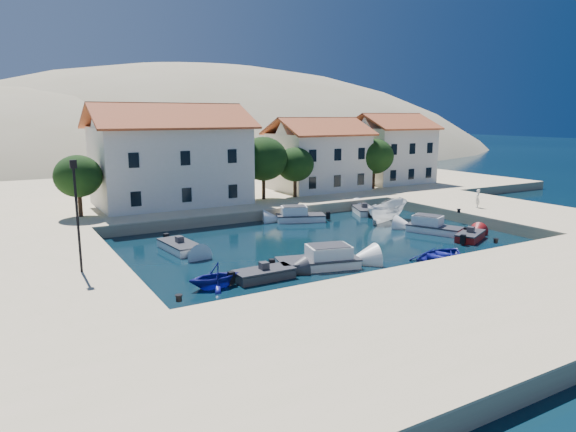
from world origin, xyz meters
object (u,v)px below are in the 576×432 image
object	(u,v)px
pedestrian	(477,198)
building_mid	(318,153)
rowboat_south	(442,261)
lamppost	(77,206)
boat_east	(387,221)
building_right	(391,148)
cabin_cruiser_east	(434,227)
building_left	(170,153)
cabin_cruiser_south	(318,260)

from	to	relation	value
pedestrian	building_mid	bearing A→B (deg)	-108.16
rowboat_south	lamppost	bearing A→B (deg)	57.74
rowboat_south	boat_east	world-z (taller)	boat_east
building_mid	building_right	world-z (taller)	building_right
building_right	lamppost	distance (m)	46.98
cabin_cruiser_east	pedestrian	xyz separation A→B (m)	(8.21, 2.65, 1.40)
rowboat_south	pedestrian	distance (m)	16.62
cabin_cruiser_east	building_right	bearing A→B (deg)	-57.65
rowboat_south	pedestrian	size ratio (longest dim) A/B	2.61
lamppost	pedestrian	xyz separation A→B (m)	(35.67, 2.92, -2.88)
building_mid	lamppost	xyz separation A→B (m)	(-29.50, -21.00, -0.47)
building_left	lamppost	xyz separation A→B (m)	(-11.50, -20.00, -1.18)
building_left	cabin_cruiser_east	bearing A→B (deg)	-51.03
building_left	cabin_cruiser_east	distance (m)	25.96
building_mid	cabin_cruiser_south	distance (m)	29.28
cabin_cruiser_south	cabin_cruiser_east	xyz separation A→B (m)	(13.79, 3.43, -0.00)
building_right	rowboat_south	distance (m)	34.68
building_left	building_right	world-z (taller)	building_left
building_left	building_right	xyz separation A→B (m)	(30.00, 2.00, -0.46)
building_left	pedestrian	world-z (taller)	building_left
lamppost	cabin_cruiser_south	xyz separation A→B (m)	(13.67, -3.16, -4.28)
cabin_cruiser_east	boat_east	world-z (taller)	cabin_cruiser_east
building_left	rowboat_south	xyz separation A→B (m)	(10.25, -25.98, -5.94)
pedestrian	cabin_cruiser_east	bearing A→B (deg)	-19.14
building_right	pedestrian	xyz separation A→B (m)	(-5.83, -19.08, -3.60)
lamppost	pedestrian	bearing A→B (deg)	4.67
building_left	cabin_cruiser_south	distance (m)	23.90
cabin_cruiser_east	lamppost	bearing A→B (deg)	65.78
cabin_cruiser_east	boat_east	bearing A→B (deg)	-23.10
building_right	lamppost	world-z (taller)	building_right
cabin_cruiser_south	pedestrian	size ratio (longest dim) A/B	3.19
building_left	boat_east	xyz separation A→B (m)	(15.79, -14.01, -5.94)
boat_east	building_right	bearing A→B (deg)	-58.67
rowboat_south	boat_east	size ratio (longest dim) A/B	0.84
building_left	lamppost	size ratio (longest dim) A/B	2.36
building_mid	rowboat_south	world-z (taller)	building_mid
cabin_cruiser_south	cabin_cruiser_east	bearing A→B (deg)	27.93
lamppost	cabin_cruiser_south	bearing A→B (deg)	-13.04
building_left	boat_east	world-z (taller)	building_left
boat_east	building_mid	bearing A→B (deg)	-25.46
building_left	rowboat_south	bearing A→B (deg)	-68.46
building_mid	boat_east	distance (m)	16.05
boat_east	pedestrian	distance (m)	9.12
rowboat_south	cabin_cruiser_south	bearing A→B (deg)	53.91
building_right	cabin_cruiser_south	xyz separation A→B (m)	(-27.83, -25.16, -5.00)
cabin_cruiser_south	boat_east	world-z (taller)	cabin_cruiser_south
cabin_cruiser_east	boat_east	xyz separation A→B (m)	(-0.17, 5.72, -0.48)
lamppost	pedestrian	size ratio (longest dim) A/B	3.56
building_right	boat_east	bearing A→B (deg)	-131.58
building_right	building_left	bearing A→B (deg)	-176.19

